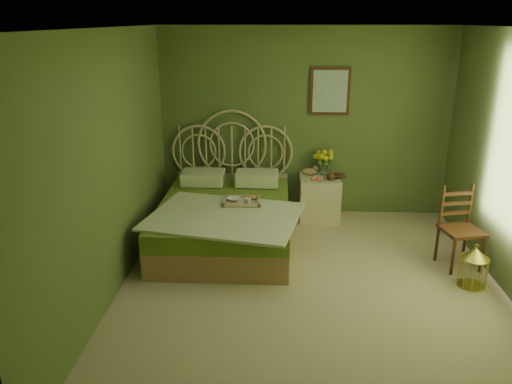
{
  "coord_description": "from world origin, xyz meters",
  "views": [
    {
      "loc": [
        -0.36,
        -4.62,
        2.68
      ],
      "look_at": [
        -0.62,
        1.0,
        0.72
      ],
      "focal_mm": 35.0,
      "sensor_mm": 36.0,
      "label": 1
    }
  ],
  "objects_px": {
    "bed": "(225,217)",
    "birdcage": "(473,268)",
    "nightstand": "(320,193)",
    "chair": "(460,222)"
  },
  "relations": [
    {
      "from": "nightstand",
      "to": "chair",
      "type": "distance_m",
      "value": 1.99
    },
    {
      "from": "chair",
      "to": "bed",
      "type": "bearing_deg",
      "value": 157.26
    },
    {
      "from": "nightstand",
      "to": "chair",
      "type": "height_order",
      "value": "nightstand"
    },
    {
      "from": "bed",
      "to": "birdcage",
      "type": "height_order",
      "value": "bed"
    },
    {
      "from": "chair",
      "to": "birdcage",
      "type": "relative_size",
      "value": 2.13
    },
    {
      "from": "nightstand",
      "to": "birdcage",
      "type": "distance_m",
      "value": 2.37
    },
    {
      "from": "bed",
      "to": "birdcage",
      "type": "xyz_separation_m",
      "value": [
        2.71,
        -1.03,
        -0.11
      ]
    },
    {
      "from": "nightstand",
      "to": "birdcage",
      "type": "height_order",
      "value": "nightstand"
    },
    {
      "from": "bed",
      "to": "chair",
      "type": "relative_size",
      "value": 2.57
    },
    {
      "from": "chair",
      "to": "birdcage",
      "type": "distance_m",
      "value": 0.6
    }
  ]
}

